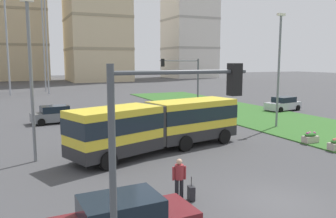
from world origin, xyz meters
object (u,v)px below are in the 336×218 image
Objects in this scene: pedestrian_crossing at (179,177)px; streetlight_median at (279,66)px; apartment_tower_eastcentre at (190,6)px; car_grey_wagon at (56,115)px; car_silver_hatch at (283,104)px; streetlight_left at (31,74)px; rolling_suitcase at (191,193)px; traffic_light_far_right at (185,76)px; flower_planter_2 at (310,137)px; traffic_light_near_left at (162,139)px; articulated_bus at (159,125)px.

pedestrian_crossing is 0.18× the size of streetlight_median.
car_grey_wagon is at bearing -125.55° from apartment_tower_eastcentre.
apartment_tower_eastcentre is (48.84, 92.34, 22.64)m from pedestrian_crossing.
car_grey_wagon is 0.10× the size of apartment_tower_eastcentre.
streetlight_left is (-26.89, -9.68, 4.16)m from car_silver_hatch.
rolling_suitcase is 23.03m from traffic_light_far_right.
pedestrian_crossing reaches higher than flower_planter_2.
streetlight_left is at bearing 122.88° from rolling_suitcase.
pedestrian_crossing is at bearing -117.65° from traffic_light_far_right.
flower_planter_2 is (12.46, 5.01, -0.58)m from pedestrian_crossing.
streetlight_median is at bearing 41.78° from traffic_light_near_left.
streetlight_left reaches higher than traffic_light_near_left.
traffic_light_far_right is (10.10, 20.35, 3.75)m from rolling_suitcase.
rolling_suitcase reaches higher than flower_planter_2.
apartment_tower_eastcentre is at bearing 67.38° from flower_planter_2.
streetlight_left is at bearing -173.29° from streetlight_median.
streetlight_median is at bearing -30.45° from car_grey_wagon.
traffic_light_near_left is 23.09m from streetlight_median.
apartment_tower_eastcentre reaches higher than flower_planter_2.
traffic_light_near_left is at bearing -112.48° from articulated_bus.
flower_planter_2 is at bearing -13.75° from articulated_bus.
car_silver_hatch is at bearing 39.28° from pedestrian_crossing.
car_silver_hatch is at bearing 42.63° from traffic_light_near_left.
traffic_light_near_left is (-15.29, -9.87, 3.42)m from flower_planter_2.
traffic_light_near_left reaches higher than articulated_bus.
articulated_bus reaches higher than car_grey_wagon.
articulated_bus is 8.01m from streetlight_left.
traffic_light_near_left is 0.59× the size of streetlight_median.
car_grey_wagon reaches higher than rolling_suitcase.
flower_planter_2 is 0.19× the size of traffic_light_far_right.
flower_planter_2 is 18.31m from streetlight_left.
articulated_bus is 6.90× the size of pedestrian_crossing.
streetlight_median is (16.89, -9.93, 4.43)m from car_grey_wagon.
streetlight_left is (-5.00, 8.23, 3.91)m from pedestrian_crossing.
flower_planter_2 is at bearing -126.20° from car_silver_hatch.
pedestrian_crossing reaches higher than car_silver_hatch.
car_silver_hatch is 82.40m from apartment_tower_eastcentre.
car_silver_hatch is 24.56m from car_grey_wagon.
car_silver_hatch is at bearing 44.50° from streetlight_median.
car_grey_wagon is 13.51m from traffic_light_far_right.
rolling_suitcase is 0.88× the size of flower_planter_2.
flower_planter_2 is at bearing -10.43° from streetlight_left.
car_grey_wagon is at bearing 134.19° from flower_planter_2.
streetlight_left is 19.49m from streetlight_median.
car_silver_hatch and car_grey_wagon have the same top height.
rolling_suitcase is at bearing -156.54° from flower_planter_2.
pedestrian_crossing is 18.27m from streetlight_median.
flower_planter_2 is 15.68m from traffic_light_far_right.
car_grey_wagon is (-4.82, 12.93, -0.90)m from articulated_bus.
traffic_light_near_left is 0.62× the size of streetlight_left.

